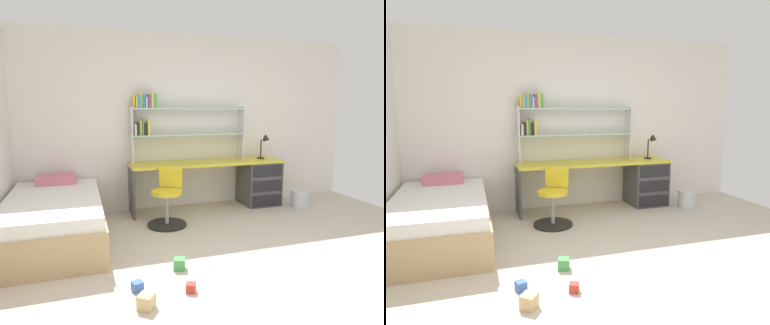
# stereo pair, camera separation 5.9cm
# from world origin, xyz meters

# --- Properties ---
(ground_plane) EXTENTS (5.83, 6.43, 0.02)m
(ground_plane) POSITION_xyz_m (0.00, 0.00, -0.01)
(ground_plane) COLOR beige
(room_shell) EXTENTS (5.83, 6.43, 2.64)m
(room_shell) POSITION_xyz_m (-1.28, 1.31, 1.32)
(room_shell) COLOR white
(room_shell) RESTS_ON ground_plane
(desk) EXTENTS (2.34, 0.57, 0.74)m
(desk) POSITION_xyz_m (0.94, 2.41, 0.42)
(desk) COLOR gold
(desk) RESTS_ON ground_plane
(bookshelf_hutch) EXTENTS (1.77, 0.22, 1.02)m
(bookshelf_hutch) POSITION_xyz_m (-0.21, 2.58, 1.36)
(bookshelf_hutch) COLOR silver
(bookshelf_hutch) RESTS_ON desk
(desk_lamp) EXTENTS (0.20, 0.17, 0.38)m
(desk_lamp) POSITION_xyz_m (1.28, 2.39, 0.99)
(desk_lamp) COLOR black
(desk_lamp) RESTS_ON desk
(swivel_chair) EXTENTS (0.52, 0.52, 0.77)m
(swivel_chair) POSITION_xyz_m (-0.47, 1.85, 0.30)
(swivel_chair) COLOR black
(swivel_chair) RESTS_ON ground_plane
(bed_platform) EXTENTS (1.09, 1.98, 0.65)m
(bed_platform) POSITION_xyz_m (-1.85, 1.72, 0.27)
(bed_platform) COLOR tan
(bed_platform) RESTS_ON ground_plane
(waste_bin) EXTENTS (0.28, 0.28, 0.27)m
(waste_bin) POSITION_xyz_m (1.71, 2.03, 0.14)
(waste_bin) COLOR silver
(waste_bin) RESTS_ON ground_plane
(toy_block_red_0) EXTENTS (0.10, 0.10, 0.08)m
(toy_block_red_0) POSITION_xyz_m (-0.69, 0.15, 0.04)
(toy_block_red_0) COLOR red
(toy_block_red_0) RESTS_ON ground_plane
(toy_block_blue_1) EXTENTS (0.11, 0.11, 0.08)m
(toy_block_blue_1) POSITION_xyz_m (-1.12, 0.30, 0.04)
(toy_block_blue_1) COLOR #3860B7
(toy_block_blue_1) RESTS_ON ground_plane
(toy_block_natural_2) EXTENTS (0.16, 0.16, 0.12)m
(toy_block_natural_2) POSITION_xyz_m (-1.09, 0.02, 0.06)
(toy_block_natural_2) COLOR tan
(toy_block_natural_2) RESTS_ON ground_plane
(toy_block_green_3) EXTENTS (0.14, 0.14, 0.11)m
(toy_block_green_3) POSITION_xyz_m (-0.67, 0.58, 0.05)
(toy_block_green_3) COLOR #479E51
(toy_block_green_3) RESTS_ON ground_plane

